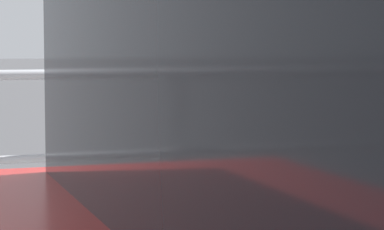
% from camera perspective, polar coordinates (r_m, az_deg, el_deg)
% --- Properties ---
extents(parking_meter, '(0.18, 0.19, 1.53)m').
position_cam_1_polar(parking_meter, '(3.44, 6.85, 1.80)').
color(parking_meter, slate).
rests_on(parking_meter, sidewalk_curb).
extents(pedestrian_at_meter, '(0.61, 0.51, 1.57)m').
position_cam_1_polar(pedestrian_at_meter, '(3.35, -3.07, -2.19)').
color(pedestrian_at_meter, slate).
rests_on(pedestrian_at_meter, sidewalk_curb).
extents(background_railing, '(24.06, 0.06, 1.14)m').
position_cam_1_polar(background_railing, '(5.47, 0.41, -0.38)').
color(background_railing, gray).
rests_on(background_railing, sidewalk_curb).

